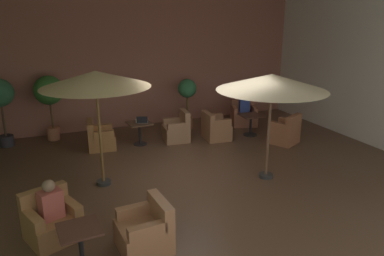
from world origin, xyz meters
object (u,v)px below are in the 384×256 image
(armchair_front_right_east, at_px, (146,231))
(potted_tree_mid_right, at_px, (49,94))
(armchair_front_left_east, at_px, (177,130))
(armchair_mid_center_east, at_px, (285,132))
(patio_umbrella_center_beige, at_px, (272,83))
(armchair_mid_center_north, at_px, (215,129))
(patron_blue_shirt, at_px, (50,201))
(patio_umbrella_tall_red, at_px, (96,80))
(armchair_front_right_south, at_px, (52,222))
(iced_drink_cup, at_px, (137,121))
(cafe_table_front_right, at_px, (80,238))
(cafe_table_mid_center, at_px, (251,121))
(armchair_front_left_north, at_px, (100,138))
(potted_tree_left_corner, at_px, (0,97))
(potted_tree_mid_left, at_px, (187,95))
(open_laptop, at_px, (142,121))
(armchair_mid_center_south, at_px, (244,116))
(cafe_table_front_left, at_px, (140,128))
(patron_by_window, at_px, (244,104))

(armchair_front_right_east, relative_size, potted_tree_mid_right, 0.43)
(armchair_front_left_east, relative_size, potted_tree_mid_right, 0.47)
(armchair_mid_center_east, distance_m, patio_umbrella_center_beige, 3.16)
(armchair_mid_center_east, relative_size, patio_umbrella_center_beige, 0.40)
(armchair_mid_center_east, bearing_deg, armchair_mid_center_north, 146.27)
(armchair_mid_center_east, bearing_deg, patron_blue_shirt, -158.74)
(armchair_front_right_east, height_order, patio_umbrella_tall_red, patio_umbrella_tall_red)
(armchair_front_right_south, height_order, iced_drink_cup, armchair_front_right_south)
(cafe_table_front_right, relative_size, armchair_mid_center_north, 0.76)
(patio_umbrella_tall_red, xyz_separation_m, iced_drink_cup, (1.36, 2.27, -1.63))
(iced_drink_cup, bearing_deg, cafe_table_mid_center, -8.32)
(armchair_mid_center_east, relative_size, patio_umbrella_tall_red, 0.38)
(armchair_mid_center_east, xyz_separation_m, potted_tree_mid_right, (-6.23, 2.92, 1.07))
(armchair_front_left_north, height_order, patio_umbrella_tall_red, patio_umbrella_tall_red)
(potted_tree_left_corner, bearing_deg, patron_blue_shirt, -79.06)
(potted_tree_mid_right, bearing_deg, iced_drink_cup, -31.55)
(armchair_front_left_north, xyz_separation_m, armchair_front_right_east, (-0.06, -4.99, 0.01))
(armchair_front_left_north, relative_size, cafe_table_front_right, 1.35)
(armchair_mid_center_north, height_order, potted_tree_mid_left, potted_tree_mid_left)
(armchair_front_left_east, xyz_separation_m, open_laptop, (-1.03, 0.07, 0.38))
(armchair_front_right_east, height_order, armchair_mid_center_south, armchair_front_right_east)
(cafe_table_front_left, distance_m, armchair_front_left_north, 1.13)
(armchair_front_left_east, relative_size, patron_blue_shirt, 1.34)
(armchair_front_left_north, height_order, open_laptop, open_laptop)
(cafe_table_front_right, relative_size, iced_drink_cup, 5.92)
(armchair_front_right_east, distance_m, potted_tree_mid_left, 6.60)
(cafe_table_front_left, distance_m, armchair_front_left_east, 1.13)
(patio_umbrella_center_beige, distance_m, potted_tree_mid_right, 6.50)
(cafe_table_front_right, bearing_deg, potted_tree_mid_right, 91.01)
(patio_umbrella_tall_red, xyz_separation_m, open_laptop, (1.50, 2.21, -1.64))
(armchair_mid_center_south, height_order, potted_tree_left_corner, potted_tree_left_corner)
(open_laptop, bearing_deg, armchair_mid_center_south, 10.06)
(iced_drink_cup, bearing_deg, armchair_mid_center_east, -21.21)
(patio_umbrella_center_beige, bearing_deg, armchair_mid_center_south, 66.90)
(cafe_table_front_left, xyz_separation_m, armchair_front_right_east, (-1.17, -4.87, -0.18))
(cafe_table_front_left, relative_size, iced_drink_cup, 6.33)
(cafe_table_front_right, relative_size, armchair_front_right_east, 0.78)
(cafe_table_mid_center, relative_size, armchair_mid_center_south, 0.65)
(armchair_front_left_east, xyz_separation_m, armchair_mid_center_south, (2.69, 0.73, -0.02))
(potted_tree_left_corner, bearing_deg, potted_tree_mid_left, -3.96)
(armchair_front_left_north, distance_m, armchair_mid_center_south, 4.94)
(cafe_table_mid_center, distance_m, armchair_mid_center_north, 1.18)
(cafe_table_front_right, height_order, armchair_front_right_south, armchair_front_right_south)
(potted_tree_left_corner, distance_m, potted_tree_mid_right, 1.28)
(armchair_mid_center_east, distance_m, potted_tree_mid_left, 3.32)
(armchair_mid_center_south, height_order, potted_tree_mid_right, potted_tree_mid_right)
(patron_blue_shirt, relative_size, patron_by_window, 1.05)
(armchair_front_left_north, distance_m, armchair_front_left_east, 2.24)
(cafe_table_front_left, relative_size, open_laptop, 1.88)
(cafe_table_front_right, bearing_deg, armchair_front_right_south, 111.37)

